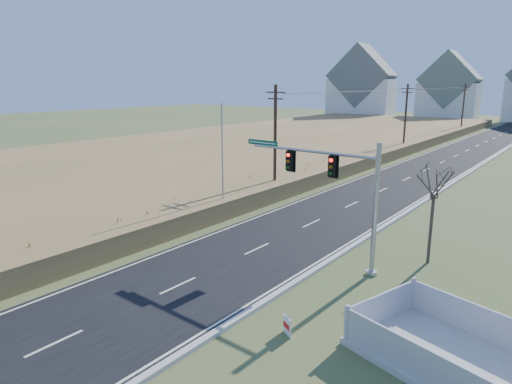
# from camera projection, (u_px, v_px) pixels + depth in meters

# --- Properties ---
(ground) EXTENTS (260.00, 260.00, 0.00)m
(ground) POSITION_uv_depth(u_px,v_px,m) (208.00, 273.00, 22.51)
(ground) COLOR #44562A
(ground) RESTS_ON ground
(road) EXTENTS (8.00, 180.00, 0.06)m
(road) POSITION_uv_depth(u_px,v_px,m) (464.00, 152.00, 61.19)
(road) COLOR black
(road) RESTS_ON ground
(curb) EXTENTS (0.30, 180.00, 0.18)m
(curb) POSITION_uv_depth(u_px,v_px,m) (498.00, 155.00, 58.73)
(curb) COLOR #B2AFA8
(curb) RESTS_ON ground
(reed_marsh) EXTENTS (38.00, 110.00, 1.30)m
(reed_marsh) POSITION_uv_depth(u_px,v_px,m) (275.00, 142.00, 67.44)
(reed_marsh) COLOR #A07348
(reed_marsh) RESTS_ON ground
(utility_pole_near) EXTENTS (1.80, 0.26, 9.00)m
(utility_pole_near) POSITION_uv_depth(u_px,v_px,m) (275.00, 139.00, 36.85)
(utility_pole_near) COLOR #422D1E
(utility_pole_near) RESTS_ON ground
(utility_pole_mid) EXTENTS (1.80, 0.26, 9.00)m
(utility_pole_mid) POSITION_uv_depth(u_px,v_px,m) (405.00, 117.00, 60.06)
(utility_pole_mid) COLOR #422D1E
(utility_pole_mid) RESTS_ON ground
(utility_pole_far) EXTENTS (1.80, 0.26, 9.00)m
(utility_pole_far) POSITION_uv_depth(u_px,v_px,m) (463.00, 108.00, 83.27)
(utility_pole_far) COLOR #422D1E
(utility_pole_far) RESTS_ON ground
(condo_nw) EXTENTS (17.69, 13.38, 19.05)m
(condo_nw) POSITION_uv_depth(u_px,v_px,m) (362.00, 88.00, 120.46)
(condo_nw) COLOR white
(condo_nw) RESTS_ON ground
(condo_nnw) EXTENTS (14.93, 11.17, 17.03)m
(condo_nnw) POSITION_uv_depth(u_px,v_px,m) (449.00, 92.00, 115.04)
(condo_nnw) COLOR white
(condo_nnw) RESTS_ON ground
(traffic_signal_mast) EXTENTS (8.13, 0.64, 6.47)m
(traffic_signal_mast) POSITION_uv_depth(u_px,v_px,m) (342.00, 189.00, 22.50)
(traffic_signal_mast) COLOR #9EA0A5
(traffic_signal_mast) RESTS_ON ground
(fence_enclosure) EXTENTS (7.11, 5.76, 1.41)m
(fence_enclosure) POSITION_uv_depth(u_px,v_px,m) (453.00, 356.00, 15.16)
(fence_enclosure) COLOR #B7B5AD
(fence_enclosure) RESTS_ON ground
(open_sign) EXTENTS (0.52, 0.33, 0.71)m
(open_sign) POSITION_uv_depth(u_px,v_px,m) (287.00, 326.00, 16.88)
(open_sign) COLOR white
(open_sign) RESTS_ON ground
(flagpole) EXTENTS (0.35, 0.35, 7.87)m
(flagpole) POSITION_uv_depth(u_px,v_px,m) (223.00, 173.00, 31.20)
(flagpole) COLOR #B7B5AD
(flagpole) RESTS_ON ground
(bare_tree) EXTENTS (2.06, 2.06, 5.47)m
(bare_tree) POSITION_uv_depth(u_px,v_px,m) (435.00, 180.00, 22.74)
(bare_tree) COLOR #4C3F33
(bare_tree) RESTS_ON ground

